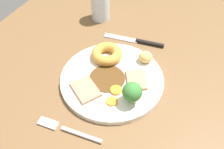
{
  "coord_description": "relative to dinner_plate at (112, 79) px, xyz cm",
  "views": [
    {
      "loc": [
        -35.08,
        -19.83,
        50.65
      ],
      "look_at": [
        1.54,
        -2.78,
        6.0
      ],
      "focal_mm": 38.16,
      "sensor_mm": 36.0,
      "label": 1
    }
  ],
  "objects": [
    {
      "name": "knife",
      "position": [
        17.36,
        -0.91,
        -0.25
      ],
      "size": [
        3.7,
        18.54,
        1.2
      ],
      "rotation": [
        0.0,
        0.0,
        1.69
      ],
      "color": "black",
      "rests_on": "dining_table"
    },
    {
      "name": "carrot_coin_front",
      "position": [
        -3.67,
        -2.79,
        1.0
      ],
      "size": [
        2.86,
        2.86,
        0.59
      ],
      "primitive_type": "cylinder",
      "color": "orange",
      "rests_on": "dinner_plate"
    },
    {
      "name": "yorkshire_pudding",
      "position": [
        5.99,
        4.36,
        2.06
      ],
      "size": [
        8.5,
        8.5,
        2.72
      ],
      "primitive_type": "torus",
      "color": "#C68938",
      "rests_on": "dinner_plate"
    },
    {
      "name": "carrot_coin_back",
      "position": [
        -7.06,
        -3.27,
        0.94
      ],
      "size": [
        2.66,
        2.66,
        0.48
      ],
      "primitive_type": "cylinder",
      "color": "orange",
      "rests_on": "dinner_plate"
    },
    {
      "name": "meat_slice_under",
      "position": [
        1.51,
        -6.06,
        1.1
      ],
      "size": [
        8.01,
        7.32,
        0.8
      ],
      "primitive_type": "cube",
      "rotation": [
        0.0,
        0.0,
        0.5
      ],
      "color": "tan",
      "rests_on": "dinner_plate"
    },
    {
      "name": "meat_slice_main",
      "position": [
        -6.63,
        4.05,
        1.1
      ],
      "size": [
        8.44,
        9.06,
        0.8
      ],
      "primitive_type": "cube",
      "rotation": [
        0.0,
        0.0,
        0.98
      ],
      "color": "tan",
      "rests_on": "dinner_plate"
    },
    {
      "name": "dinner_plate",
      "position": [
        0.0,
        0.0,
        0.0
      ],
      "size": [
        26.54,
        26.54,
        1.4
      ],
      "primitive_type": "cylinder",
      "color": "silver",
      "rests_on": "dining_table"
    },
    {
      "name": "dining_table",
      "position": [
        -1.54,
        2.78,
        -2.5
      ],
      "size": [
        120.0,
        84.0,
        3.6
      ],
      "primitive_type": "cube",
      "color": "brown",
      "rests_on": "ground"
    },
    {
      "name": "water_glass",
      "position": [
        23.93,
        15.35,
        4.47
      ],
      "size": [
        6.1,
        6.1,
        10.35
      ],
      "primitive_type": "cylinder",
      "color": "silver",
      "rests_on": "dining_table"
    },
    {
      "name": "gravy_pool",
      "position": [
        -0.97,
        0.93,
        0.85
      ],
      "size": [
        9.2,
        9.2,
        0.3
      ],
      "primitive_type": "cylinder",
      "color": "#563819",
      "rests_on": "dinner_plate"
    },
    {
      "name": "fork",
      "position": [
        -17.28,
        2.72,
        -0.31
      ],
      "size": [
        2.66,
        15.32,
        0.9
      ],
      "rotation": [
        0.0,
        0.0,
        1.65
      ],
      "color": "silver",
      "rests_on": "dining_table"
    },
    {
      "name": "roast_potato_left",
      "position": [
        9.13,
        -5.66,
        2.24
      ],
      "size": [
        4.74,
        4.83,
        3.09
      ],
      "primitive_type": "ellipsoid",
      "rotation": [
        0.0,
        0.0,
        3.58
      ],
      "color": "#D8B260",
      "rests_on": "dinner_plate"
    },
    {
      "name": "broccoli_floret",
      "position": [
        -4.96,
        -7.3,
        4.2
      ],
      "size": [
        4.64,
        4.64,
        5.9
      ],
      "color": "#8CB766",
      "rests_on": "dinner_plate"
    }
  ]
}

